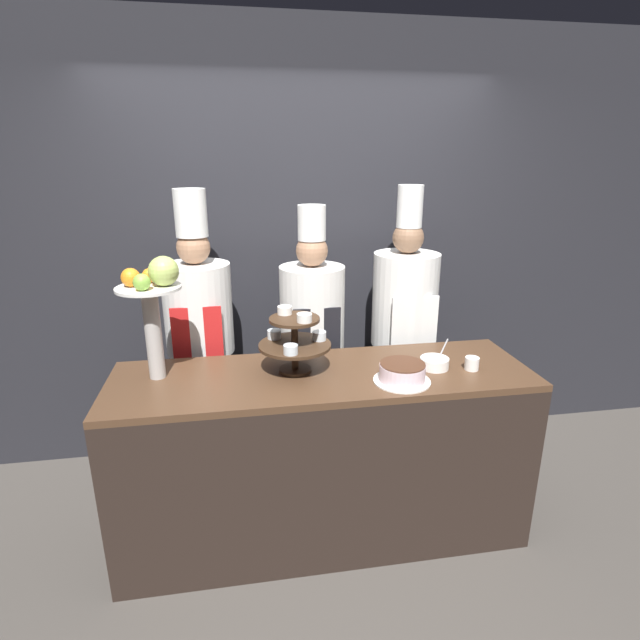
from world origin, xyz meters
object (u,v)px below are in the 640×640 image
Objects in this scene: tiered_stand at (295,339)px; serving_bowl_near at (434,363)px; chef_left at (200,335)px; chef_center_right at (404,324)px; cake_round at (402,373)px; cup_white at (472,363)px; chef_center_left at (312,335)px; fruit_pedestal at (153,296)px.

serving_bowl_near is at bearing -6.35° from tiered_stand.
chef_center_right is (1.27, -0.00, -0.01)m from chef_left.
cup_white is at bearing 11.52° from cake_round.
tiered_stand is 0.96m from chef_center_right.
cup_white is 0.45× the size of serving_bowl_near.
cake_round is at bearing -23.00° from tiered_stand.
cup_white is 0.04× the size of chef_center_right.
chef_center_left is (-0.32, 0.78, -0.06)m from cake_round.
cup_white is at bearing -8.21° from tiered_stand.
fruit_pedestal reaches higher than cake_round.
tiered_stand is 1.31× the size of cake_round.
fruit_pedestal is 0.35× the size of chef_center_left.
cake_round reaches higher than cup_white.
fruit_pedestal is at bearing 176.39° from tiered_stand.
cake_round is at bearing -12.29° from fruit_pedestal.
chef_center_left reaches higher than serving_bowl_near.
cup_white is at bearing -26.45° from chef_left.
serving_bowl_near is at bearing -5.03° from fruit_pedestal.
chef_center_left reaches higher than fruit_pedestal.
serving_bowl_near is at bearing 31.01° from cake_round.
fruit_pedestal is at bearing 173.74° from cup_white.
chef_center_right reaches higher than chef_center_left.
tiered_stand is at bearing -143.46° from chef_center_right.
cake_round is 0.16× the size of chef_center_left.
chef_center_left is at bearing 72.87° from tiered_stand.
cup_white is at bearing -6.26° from fruit_pedestal.
serving_bowl_near is at bearing -50.20° from chef_center_left.
tiered_stand is at bearing -107.13° from chef_center_left.
tiered_stand is at bearing -3.61° from fruit_pedestal.
chef_left is at bearing 179.99° from chef_center_left.
chef_center_left is (0.17, 0.57, -0.19)m from tiered_stand.
chef_center_left is at bearing 32.14° from fruit_pedestal.
cup_white is 0.19m from serving_bowl_near.
tiered_stand reaches higher than serving_bowl_near.
serving_bowl_near is 0.09× the size of chef_center_right.
cup_white is 1.00m from chef_center_left.
tiered_stand is at bearing 157.00° from cake_round.
chef_left is at bearing 142.14° from cake_round.
fruit_pedestal is at bearing -106.60° from chef_left.
chef_center_left is (0.84, 0.53, -0.43)m from fruit_pedestal.
fruit_pedestal is 0.33× the size of chef_left.
cup_white is at bearing -79.47° from chef_center_right.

